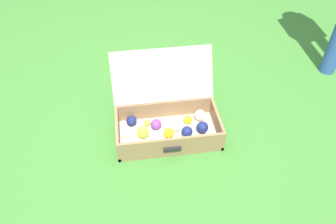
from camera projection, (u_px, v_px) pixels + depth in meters
name	position (u px, v px, depth m)	size (l,w,h in m)	color
ground_plane	(155.00, 130.00, 2.24)	(16.00, 16.00, 0.00)	#3D7A2D
open_suitcase	(167.00, 118.00, 2.17)	(0.67, 0.55, 0.47)	beige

